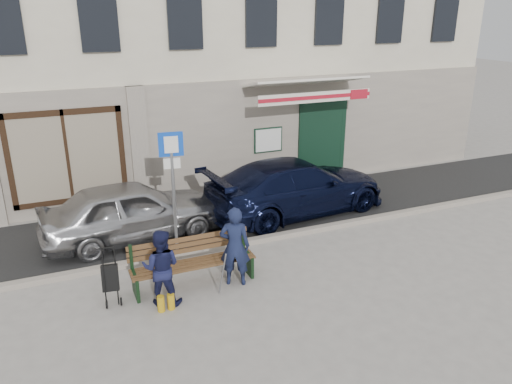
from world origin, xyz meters
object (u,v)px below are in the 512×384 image
car_silver (131,211)px  stroller (110,279)px  bench (191,263)px  man (235,246)px  car_navy (296,186)px  woman (161,267)px  parking_sign (173,174)px

car_silver → stroller: car_silver is taller
bench → stroller: size_ratio=2.33×
car_silver → man: 3.19m
bench → man: size_ratio=1.51×
car_silver → car_navy: bearing=-96.3°
car_navy → woman: woman is taller
car_silver → woman: woman is taller
parking_sign → man: 2.08m
woman → stroller: (-0.85, 0.41, -0.26)m
parking_sign → bench: size_ratio=1.13×
car_navy → car_silver: bearing=82.6°
car_navy → bench: car_navy is taller
man → woman: size_ratio=1.11×
man → stroller: bearing=17.9°
car_navy → woman: bearing=118.1°
car_navy → man: (-2.73, -2.77, 0.08)m
parking_sign → stroller: size_ratio=2.64×
car_silver → man: size_ratio=2.55×
man → stroller: man is taller
car_silver → bench: car_silver is taller
man → stroller: 2.34m
car_navy → man: size_ratio=3.10×
car_silver → woman: 2.96m
bench → stroller: (-1.50, 0.00, -0.00)m
car_navy → parking_sign: bearing=101.3°
bench → woman: bearing=-148.1°
stroller → car_silver: bearing=80.6°
car_navy → bench: bearing=118.6°
car_navy → parking_sign: parking_sign is taller
car_navy → parking_sign: (-3.46, -1.12, 1.11)m
man → woman: bearing=29.9°
car_silver → car_navy: 4.20m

